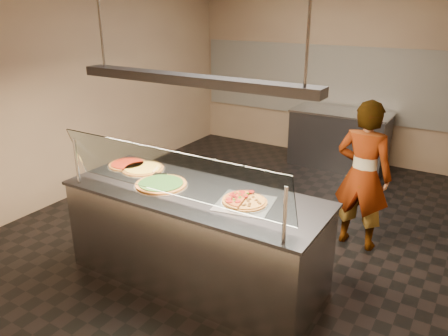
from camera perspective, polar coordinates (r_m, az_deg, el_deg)
The scene contains 19 objects.
ground at distance 5.49m, azimuth 3.05°, elevation -7.07°, with size 5.00×6.00×0.02m, color black.
wall_back at distance 7.72m, azimuth 14.28°, elevation 12.32°, with size 5.00×0.02×3.00m, color tan.
wall_front at distance 2.82m, azimuth -27.06°, elevation -3.55°, with size 5.00×0.02×3.00m, color tan.
wall_left at distance 6.51m, azimuth -16.81°, elevation 10.61°, with size 0.02×6.00×3.00m, color tan.
tile_band at distance 7.72m, azimuth 14.07°, elevation 10.83°, with size 4.90×0.02×1.20m, color silver.
serving_counter at distance 4.22m, azimuth -3.76°, elevation -8.91°, with size 2.47×0.94×0.93m.
sneeze_guard at distance 3.64m, azimuth -7.13°, elevation -0.73°, with size 2.23×0.18×0.54m.
perforated_tray at distance 3.77m, azimuth 2.73°, elevation -4.58°, with size 0.54×0.54×0.01m.
half_pizza_pepperoni at distance 3.80m, azimuth 1.52°, elevation -3.88°, with size 0.26×0.41×0.05m.
half_pizza_sausage at distance 3.72m, azimuth 3.98°, elevation -4.61°, with size 0.26×0.41×0.04m.
pizza_spinach at distance 4.17m, azimuth -8.20°, elevation -2.09°, with size 0.52×0.52×0.03m.
pizza_cheese at distance 4.59m, azimuth -10.51°, elevation -0.06°, with size 0.46×0.46×0.03m.
pizza_tomato at distance 4.75m, azimuth -12.44°, elevation 0.49°, with size 0.42×0.42×0.03m.
pizza_spatula at distance 4.45m, azimuth -8.69°, elevation -0.45°, with size 0.24×0.22×0.02m.
prep_table at distance 7.41m, azimuth 14.80°, elevation 3.73°, with size 1.55×0.74×0.93m.
worker at distance 4.89m, azimuth 17.69°, elevation -0.95°, with size 0.60×0.39×1.65m, color #3D3C47.
heat_lamp_housing at distance 3.71m, azimuth -4.30°, elevation 11.41°, with size 2.30×0.18×0.08m, color #3F3F44.
lamp_rod_left at distance 4.33m, azimuth -16.02°, elevation 19.29°, with size 0.02×0.02×1.01m, color #B7B7BC.
lamp_rod_right at distance 3.19m, azimuth 11.12°, elevation 19.41°, with size 0.02×0.02×1.01m, color #B7B7BC.
Camera 1 is at (2.28, -4.29, 2.55)m, focal length 35.00 mm.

